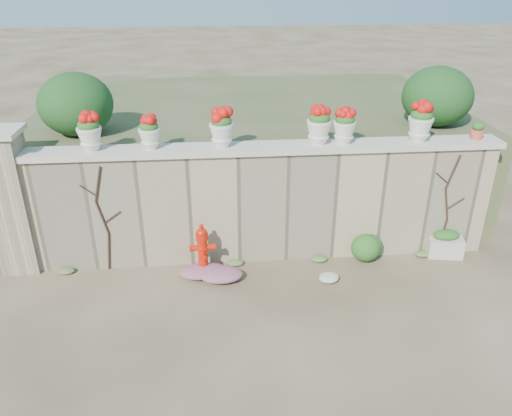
{
  "coord_description": "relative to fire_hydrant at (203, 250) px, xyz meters",
  "views": [
    {
      "loc": [
        -0.8,
        -5.95,
        4.76
      ],
      "look_at": [
        -0.15,
        1.4,
        1.16
      ],
      "focal_mm": 35.0,
      "sensor_mm": 36.0,
      "label": 1
    }
  ],
  "objects": [
    {
      "name": "vine_left",
      "position": [
        -1.62,
        0.33,
        0.5
      ],
      "size": [
        0.6,
        0.04,
        1.91
      ],
      "color": "black",
      "rests_on": "ground"
    },
    {
      "name": "magenta_clump",
      "position": [
        0.11,
        -0.14,
        -0.35
      ],
      "size": [
        1.02,
        0.68,
        0.27
      ],
      "primitive_type": "ellipsoid",
      "color": "#C2268C",
      "rests_on": "ground"
    },
    {
      "name": "terracotta_pot",
      "position": [
        4.69,
        0.55,
        1.74
      ],
      "size": [
        0.23,
        0.23,
        0.28
      ],
      "color": "#C5543C",
      "rests_on": "wall_cap"
    },
    {
      "name": "green_shrub",
      "position": [
        2.96,
        0.15,
        -0.17
      ],
      "size": [
        0.67,
        0.6,
        0.63
      ],
      "primitive_type": "ellipsoid",
      "color": "#1E5119",
      "rests_on": "ground"
    },
    {
      "name": "stone_wall",
      "position": [
        1.05,
        0.55,
        0.51
      ],
      "size": [
        8.0,
        0.4,
        2.0
      ],
      "primitive_type": "cube",
      "color": "tan",
      "rests_on": "ground"
    },
    {
      "name": "back_shrub_right",
      "position": [
        4.45,
        1.75,
        2.06
      ],
      "size": [
        1.3,
        1.3,
        1.1
      ],
      "primitive_type": "ellipsoid",
      "color": "#143814",
      "rests_on": "raised_fill"
    },
    {
      "name": "urn_pot_4",
      "position": [
        2.4,
        0.55,
        1.9
      ],
      "size": [
        0.37,
        0.37,
        0.59
      ],
      "color": "silver",
      "rests_on": "wall_cap"
    },
    {
      "name": "wall_cap",
      "position": [
        1.05,
        0.55,
        1.56
      ],
      "size": [
        8.1,
        0.52,
        0.1
      ],
      "primitive_type": "cube",
      "color": "beige",
      "rests_on": "stone_wall"
    },
    {
      "name": "urn_pot_3",
      "position": [
        1.97,
        0.55,
        1.93
      ],
      "size": [
        0.41,
        0.41,
        0.64
      ],
      "color": "silver",
      "rests_on": "wall_cap"
    },
    {
      "name": "white_flowers",
      "position": [
        2.11,
        -0.4,
        -0.4
      ],
      "size": [
        0.47,
        0.37,
        0.17
      ],
      "primitive_type": "ellipsoid",
      "color": "white",
      "rests_on": "ground"
    },
    {
      "name": "ground",
      "position": [
        1.05,
        -1.25,
        -0.49
      ],
      "size": [
        80.0,
        80.0,
        0.0
      ],
      "primitive_type": "plane",
      "color": "#4A3A25",
      "rests_on": "ground"
    },
    {
      "name": "vine_right",
      "position": [
        4.28,
        0.33,
        0.5
      ],
      "size": [
        0.6,
        0.04,
        1.91
      ],
      "color": "black",
      "rests_on": "ground"
    },
    {
      "name": "gate_pillar",
      "position": [
        -3.1,
        0.55,
        0.77
      ],
      "size": [
        0.72,
        0.72,
        2.48
      ],
      "color": "tan",
      "rests_on": "ground"
    },
    {
      "name": "planter_box",
      "position": [
        4.34,
        0.27,
        -0.25
      ],
      "size": [
        0.66,
        0.45,
        0.51
      ],
      "rotation": [
        0.0,
        0.0,
        -0.17
      ],
      "color": "beige",
      "rests_on": "ground"
    },
    {
      "name": "urn_pot_0",
      "position": [
        -1.69,
        0.55,
        1.91
      ],
      "size": [
        0.39,
        0.39,
        0.6
      ],
      "color": "silver",
      "rests_on": "wall_cap"
    },
    {
      "name": "urn_pot_1",
      "position": [
        -0.76,
        0.55,
        1.88
      ],
      "size": [
        0.34,
        0.34,
        0.53
      ],
      "color": "silver",
      "rests_on": "wall_cap"
    },
    {
      "name": "raised_fill",
      "position": [
        1.05,
        3.75,
        0.51
      ],
      "size": [
        9.0,
        6.0,
        2.0
      ],
      "primitive_type": "cube",
      "color": "#384C23",
      "rests_on": "ground"
    },
    {
      "name": "fire_hydrant",
      "position": [
        0.0,
        0.0,
        0.0
      ],
      "size": [
        0.42,
        0.3,
        0.97
      ],
      "rotation": [
        0.0,
        0.0,
        0.05
      ],
      "color": "red",
      "rests_on": "ground"
    },
    {
      "name": "urn_pot_5",
      "position": [
        3.68,
        0.55,
        1.93
      ],
      "size": [
        0.41,
        0.41,
        0.64
      ],
      "color": "silver",
      "rests_on": "wall_cap"
    },
    {
      "name": "urn_pot_2",
      "position": [
        0.39,
        0.55,
        1.92
      ],
      "size": [
        0.39,
        0.39,
        0.62
      ],
      "color": "silver",
      "rests_on": "wall_cap"
    },
    {
      "name": "back_shrub_left",
      "position": [
        -2.15,
        1.75,
        2.06
      ],
      "size": [
        1.3,
        1.3,
        1.1
      ],
      "primitive_type": "ellipsoid",
      "color": "#143814",
      "rests_on": "raised_fill"
    }
  ]
}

